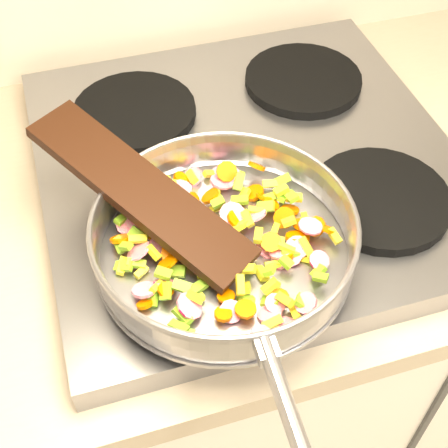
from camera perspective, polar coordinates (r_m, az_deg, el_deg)
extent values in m
cube|color=#939399|center=(0.93, 2.25, 5.29)|extent=(0.60, 0.60, 0.04)
cylinder|color=black|center=(0.79, -4.11, -2.02)|extent=(0.19, 0.19, 0.02)
cylinder|color=black|center=(0.87, 14.09, 2.23)|extent=(0.19, 0.19, 0.02)
cylinder|color=black|center=(0.99, -8.18, 10.13)|extent=(0.19, 0.19, 0.02)
cylinder|color=black|center=(1.05, 7.24, 12.94)|extent=(0.19, 0.19, 0.02)
cylinder|color=#9E9EA5|center=(0.77, 0.00, -2.62)|extent=(0.31, 0.31, 0.01)
torus|color=#9E9EA5|center=(0.74, 0.00, -1.12)|extent=(0.36, 0.36, 0.06)
torus|color=#9E9EA5|center=(0.72, 0.00, 0.21)|extent=(0.32, 0.32, 0.01)
cylinder|color=#9E9EA5|center=(0.60, 6.44, -18.06)|extent=(0.03, 0.19, 0.02)
cube|color=#9E9EA5|center=(0.64, 3.90, -11.39)|extent=(0.02, 0.03, 0.02)
cube|color=#77B020|center=(0.80, -7.73, 2.20)|extent=(0.02, 0.02, 0.01)
cube|color=yellow|center=(0.71, 1.49, -5.58)|extent=(0.01, 0.03, 0.02)
cylinder|color=#D55C00|center=(0.77, 6.58, -1.17)|extent=(0.03, 0.03, 0.02)
cube|color=#77B020|center=(0.72, -2.35, -5.78)|extent=(0.02, 0.02, 0.01)
cube|color=#77B020|center=(0.71, -3.87, -5.70)|extent=(0.02, 0.02, 0.01)
cube|color=#77B020|center=(0.75, -8.96, -2.01)|extent=(0.02, 0.02, 0.01)
cylinder|color=#E5164E|center=(0.78, 2.80, 0.79)|extent=(0.03, 0.04, 0.02)
cube|color=yellow|center=(0.82, -0.63, 2.93)|extent=(0.01, 0.02, 0.02)
cylinder|color=#D55C00|center=(0.78, 7.19, -1.14)|extent=(0.02, 0.03, 0.01)
cube|color=yellow|center=(0.77, 10.05, -1.09)|extent=(0.01, 0.02, 0.01)
cube|color=#77B020|center=(0.80, 6.17, 2.51)|extent=(0.02, 0.02, 0.01)
cube|color=yellow|center=(0.80, 7.38, 0.62)|extent=(0.01, 0.02, 0.02)
cylinder|color=#D55C00|center=(0.77, -6.86, -0.03)|extent=(0.03, 0.03, 0.02)
cube|color=#77B020|center=(0.72, -6.48, -6.58)|extent=(0.02, 0.02, 0.01)
cylinder|color=#E5164E|center=(0.80, -6.40, 0.71)|extent=(0.04, 0.04, 0.03)
cylinder|color=#E5164E|center=(0.83, 0.38, 4.36)|extent=(0.05, 0.05, 0.02)
cylinder|color=#D55C00|center=(0.81, 6.08, 1.32)|extent=(0.03, 0.03, 0.02)
cube|color=yellow|center=(0.80, -8.91, 0.71)|extent=(0.03, 0.02, 0.01)
cube|color=#77B020|center=(0.72, -5.55, -4.51)|extent=(0.02, 0.02, 0.01)
cylinder|color=#D55C00|center=(0.74, -5.16, -3.50)|extent=(0.03, 0.03, 0.02)
cube|color=#77B020|center=(0.77, -5.96, -0.87)|extent=(0.02, 0.02, 0.01)
cylinder|color=#D55C00|center=(0.72, 5.16, -6.69)|extent=(0.03, 0.03, 0.01)
cylinder|color=#D55C00|center=(0.77, 0.31, -0.50)|extent=(0.03, 0.03, 0.01)
cylinder|color=#D55C00|center=(0.78, -6.21, -1.05)|extent=(0.03, 0.04, 0.02)
cube|color=yellow|center=(0.70, -2.65, -6.69)|extent=(0.02, 0.02, 0.01)
cube|color=#77B020|center=(0.68, -4.19, -9.39)|extent=(0.03, 0.03, 0.01)
cube|color=yellow|center=(0.82, -5.73, 3.89)|extent=(0.03, 0.02, 0.01)
cube|color=yellow|center=(0.76, -2.04, -1.18)|extent=(0.01, 0.03, 0.01)
cylinder|color=#D55C00|center=(0.80, 4.33, 1.86)|extent=(0.03, 0.03, 0.02)
cylinder|color=#D55C00|center=(0.83, 2.74, 2.85)|extent=(0.03, 0.03, 0.02)
cylinder|color=#E5164E|center=(0.80, -6.53, 1.51)|extent=(0.03, 0.03, 0.02)
cube|color=#77B020|center=(0.80, 7.46, 0.08)|extent=(0.01, 0.02, 0.01)
cube|color=#77B020|center=(0.69, -3.44, -9.95)|extent=(0.02, 0.02, 0.01)
cube|color=yellow|center=(0.70, 5.58, -6.90)|extent=(0.02, 0.03, 0.02)
cylinder|color=#E5164E|center=(0.70, -3.17, -7.48)|extent=(0.04, 0.05, 0.03)
cylinder|color=#E5164E|center=(0.83, -0.25, 3.88)|extent=(0.04, 0.04, 0.02)
cube|color=yellow|center=(0.83, 4.24, 3.70)|extent=(0.02, 0.02, 0.01)
cube|color=#77B020|center=(0.78, -9.29, 0.50)|extent=(0.02, 0.02, 0.01)
cylinder|color=#E5164E|center=(0.76, 6.70, -2.15)|extent=(0.04, 0.03, 0.03)
cube|color=#77B020|center=(0.76, -9.50, -1.89)|extent=(0.02, 0.02, 0.02)
cylinder|color=#D55C00|center=(0.75, -4.83, -2.69)|extent=(0.03, 0.03, 0.02)
cube|color=#77B020|center=(0.84, 1.16, 4.58)|extent=(0.02, 0.02, 0.01)
cube|color=yellow|center=(0.73, 4.58, -5.96)|extent=(0.02, 0.03, 0.02)
cylinder|color=#E5164E|center=(0.71, 4.20, -8.15)|extent=(0.04, 0.04, 0.02)
cube|color=#77B020|center=(0.74, 8.64, -4.33)|extent=(0.02, 0.02, 0.02)
cylinder|color=#E5164E|center=(0.75, 6.11, -2.82)|extent=(0.04, 0.04, 0.02)
cylinder|color=#D55C00|center=(0.80, -1.27, 2.57)|extent=(0.03, 0.03, 0.03)
cube|color=yellow|center=(0.77, 4.65, -0.59)|extent=(0.02, 0.02, 0.01)
cylinder|color=#E5164E|center=(0.77, 7.91, -0.19)|extent=(0.04, 0.04, 0.01)
cylinder|color=#D55C00|center=(0.83, 3.00, 5.30)|extent=(0.02, 0.03, 0.03)
cylinder|color=#D55C00|center=(0.78, 7.17, -0.12)|extent=(0.03, 0.03, 0.02)
cube|color=yellow|center=(0.75, -5.30, -3.39)|extent=(0.01, 0.02, 0.02)
cube|color=#77B020|center=(0.75, -3.30, -2.00)|extent=(0.02, 0.02, 0.02)
cube|color=yellow|center=(0.81, 1.81, 2.56)|extent=(0.02, 0.02, 0.02)
cube|color=yellow|center=(0.77, 2.19, 0.50)|extent=(0.01, 0.02, 0.01)
cube|color=yellow|center=(0.71, 4.24, -5.68)|extent=(0.02, 0.02, 0.02)
cube|color=yellow|center=(0.84, -2.94, 4.35)|extent=(0.01, 0.02, 0.01)
cube|color=yellow|center=(0.75, 5.71, -2.20)|extent=(0.02, 0.02, 0.01)
cylinder|color=#E5164E|center=(0.68, 3.51, -10.19)|extent=(0.03, 0.03, 0.01)
cube|color=#77B020|center=(0.74, -4.41, -4.32)|extent=(0.03, 0.02, 0.01)
cube|color=yellow|center=(0.73, 2.09, -5.84)|extent=(0.02, 0.02, 0.02)
cube|color=#77B020|center=(0.80, -5.05, 0.71)|extent=(0.02, 0.02, 0.01)
cylinder|color=#E5164E|center=(0.80, -7.49, 0.69)|extent=(0.03, 0.03, 0.01)
cylinder|color=#E5164E|center=(0.73, -5.32, -5.38)|extent=(0.04, 0.03, 0.03)
cube|color=yellow|center=(0.71, -2.62, -6.91)|extent=(0.02, 0.01, 0.01)
cylinder|color=#D55C00|center=(0.78, 9.44, -0.48)|extent=(0.02, 0.02, 0.02)
cylinder|color=#E5164E|center=(0.77, 3.98, -2.24)|extent=(0.04, 0.04, 0.02)
cube|color=#77B020|center=(0.76, -0.28, -2.11)|extent=(0.02, 0.02, 0.02)
cylinder|color=#E5164E|center=(0.85, -0.45, 4.53)|extent=(0.04, 0.04, 0.01)
cube|color=#77B020|center=(0.72, 8.81, -4.84)|extent=(0.02, 0.02, 0.01)
cylinder|color=#D55C00|center=(0.71, -5.35, -6.01)|extent=(0.02, 0.02, 0.02)
cube|color=yellow|center=(0.74, -7.56, -4.37)|extent=(0.02, 0.02, 0.01)
cube|color=#77B020|center=(0.77, 5.94, 0.22)|extent=(0.02, 0.01, 0.01)
cylinder|color=#D55C00|center=(0.76, -1.99, -1.42)|extent=(0.04, 0.03, 0.02)
cube|color=yellow|center=(0.75, 4.58, -3.73)|extent=(0.02, 0.01, 0.01)
cube|color=yellow|center=(0.85, -1.30, 4.60)|extent=(0.02, 0.01, 0.02)
cylinder|color=#D55C00|center=(0.81, -6.71, 2.27)|extent=(0.03, 0.03, 0.01)
cube|color=#77B020|center=(0.83, 5.34, 4.02)|extent=(0.02, 0.02, 0.02)
cube|color=#77B020|center=(0.75, -4.93, -1.43)|extent=(0.03, 0.02, 0.01)
cube|color=yellow|center=(0.75, 5.01, -3.27)|extent=(0.02, 0.02, 0.01)
cylinder|color=#E5164E|center=(0.85, -2.94, 4.31)|extent=(0.04, 0.04, 0.03)
cube|color=#77B020|center=(0.70, 7.01, -6.97)|extent=(0.02, 0.02, 0.01)
cube|color=#77B020|center=(0.70, -3.84, -8.17)|extent=(0.02, 0.03, 0.02)
cube|color=#77B020|center=(0.79, -2.87, 0.00)|extent=(0.02, 0.02, 0.02)
cylinder|color=#D55C00|center=(0.72, -7.26, -7.27)|extent=(0.03, 0.02, 0.02)
cylinder|color=#E5164E|center=(0.76, -6.06, -2.02)|extent=(0.03, 0.03, 0.02)
cube|color=yellow|center=(0.77, 1.39, -0.23)|extent=(0.03, 0.02, 0.02)
cube|color=yellow|center=(0.74, 3.45, -4.53)|extent=(0.01, 0.02, 0.01)
cube|color=#77B020|center=(0.77, -8.00, -0.93)|extent=(0.02, 0.02, 0.02)
cube|color=yellow|center=(0.80, -0.58, 1.50)|extent=(0.02, 0.01, 0.02)
cube|color=#77B020|center=(0.79, -6.46, 1.30)|extent=(0.02, 0.02, 0.01)
cylinder|color=#E5164E|center=(0.72, -7.30, -5.99)|extent=(0.04, 0.04, 0.02)
cylinder|color=#D55C00|center=(0.80, -3.16, 2.01)|extent=(0.03, 0.04, 0.03)
cylinder|color=#E5164E|center=(0.78, -8.80, 0.09)|extent=(0.04, 0.04, 0.02)
cube|color=yellow|center=(0.81, 6.40, 2.42)|extent=(0.02, 0.02, 0.01)
cube|color=#77B020|center=(0.73, 5.70, -3.49)|extent=(0.02, 0.02, 0.01)
cylinder|color=#D55C00|center=(0.81, -3.02, 2.10)|extent=(0.03, 0.03, 0.02)
cube|color=#77B020|center=(0.72, 2.01, -6.87)|extent=(0.02, 0.02, 0.02)
cylinder|color=#D55C00|center=(0.70, 1.98, -7.79)|extent=(0.03, 0.03, 0.01)
cube|color=#77B020|center=(0.72, 4.32, -7.04)|extent=(0.03, 0.02, 0.02)
cube|color=#77B020|center=(0.79, -0.55, 1.99)|extent=(0.02, 0.01, 0.01)
cylinder|color=#E5164E|center=(0.70, 5.68, -9.44)|extent=(0.04, 0.04, 0.01)
cube|color=#77B020|center=(0.74, 2.07, -4.01)|extent=(0.02, 0.02, 0.02)
cylinder|color=#D55C00|center=(0.77, -9.42, -1.33)|extent=(0.03, 0.03, 0.02)
cube|color=yellow|center=(0.74, -1.53, -4.76)|extent=(0.02, 0.02, 0.01)
cube|color=yellow|center=(0.77, -3.62, -0.28)|extent=(0.02, 0.02, 0.02)
cube|color=#77B020|center=(0.80, 1.46, 2.20)|extent=(0.03, 0.02, 0.01)
cylinder|color=#E5164E|center=(0.75, 5.12, -2.55)|extent=(0.03, 0.03, 0.01)
cube|color=yellow|center=(0.80, 5.24, 3.11)|extent=(0.02, 0.01, 0.01)
cube|color=#77B020|center=(0.75, 6.06, -2.62)|extent=(0.02, 0.02, 0.01)
cylinder|color=#D55C00|center=(0.72, 0.19, -6.62)|extent=(0.03, 0.03, 0.01)
cube|color=#77B020|center=(0.72, 4.20, -4.20)|extent=(0.02, 0.02, 0.02)
cube|color=#77B020|center=(0.70, -3.61, -8.52)|extent=(0.02, 0.02, 0.01)
cube|color=yellow|center=(0.81, -4.69, 3.43)|extent=(0.01, 0.02, 0.02)
cylinder|color=#E5164E|center=(0.71, 4.71, -7.25)|extent=(0.03, 0.03, 0.01)
cube|color=yellow|center=(0.74, -4.60, -1.95)|extent=(0.01, 0.02, 0.01)
cube|color=#77B020|center=(0.75, -8.03, -3.60)|extent=(0.03, 0.02, 0.01)
cube|color=yellow|center=(0.80, -6.79, 1.96)|extent=(0.02, 0.01, 0.01)
cube|color=#77B020|center=(0.75, -9.15, -3.84)|extent=(0.03, 0.02, 0.02)
cube|color=#77B020|center=(0.75, -2.57, -2.25)|extent=(0.02, 0.02, 0.01)
cube|color=yellow|center=(0.75, 7.58, -2.07)|extent=(0.02, 0.03, 0.02)
cube|color=#77B020|center=(0.81, -3.29, 1.83)|extent=(0.02, 0.02, 0.01)
cylinder|color=#D55C00|center=(0.78, 5.53, 0.57)|extent=(0.03, 0.03, 0.03)
cube|color=#77B020|center=(0.79, 3.83, 1.60)|extent=(0.03, 0.02, 0.02)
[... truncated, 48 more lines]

